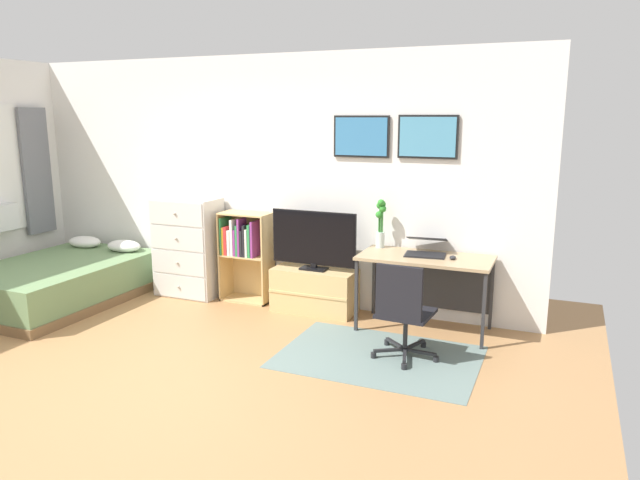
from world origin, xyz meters
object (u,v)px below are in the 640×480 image
Objects in this scene: laptop at (426,247)px; dresser at (188,247)px; office_chair at (403,309)px; bed at (59,281)px; bamboo_vase at (381,222)px; television at (314,240)px; desk at (427,268)px; bookshelf at (244,248)px; tv_stand at (315,290)px; computer_mouse at (453,258)px.

dresser is at bearing 173.63° from laptop.
laptop reaches higher than office_chair.
bamboo_vase is at bearing 14.33° from bed.
bed is 2.14× the size of television.
dresser is at bearing 166.48° from office_chair.
desk is 1.46× the size of office_chair.
bamboo_vase reaches higher than laptop.
bamboo_vase reaches higher than dresser.
television is 0.75× the size of desk.
dresser is 2.77m from laptop.
bookshelf is 1.07× the size of television.
desk is at bearing -1.29° from tv_stand.
bed is at bearing -175.22° from laptop.
computer_mouse is at bearing -4.64° from tv_stand.
bed is at bearing -155.99° from bookshelf.
dresser is (1.20, 0.79, 0.34)m from bed.
television is (1.58, -0.01, 0.21)m from dresser.
bamboo_vase is at bearing 7.87° from tv_stand.
desk is at bearing -1.98° from bookshelf.
bookshelf is 0.90m from television.
laptop is at bearing 0.27° from dresser.
office_chair is at bearing -17.57° from dresser.
bamboo_vase is (-0.49, 0.10, 0.20)m from laptop.
desk is 2.53× the size of bamboo_vase.
laptop is at bearing -11.11° from bamboo_vase.
dresser is 1.62m from tv_stand.
office_chair is 0.87m from computer_mouse.
bed is 2.00× the size of bookshelf.
computer_mouse is at bearing -19.56° from desk.
dresser is 2.29× the size of bamboo_vase.
bookshelf is (1.90, 0.85, 0.37)m from bed.
bamboo_vase is at bearing 162.25° from laptop.
bookshelf is at bearing -178.16° from bamboo_vase.
office_chair is (2.08, -0.94, -0.14)m from bookshelf.
tv_stand is at bearing 175.36° from computer_mouse.
bed is 4.33m from computer_mouse.
bookshelf is at bearing 172.06° from laptop.
laptop is (1.18, -0.00, 0.57)m from tv_stand.
office_chair is (3.98, -0.09, 0.23)m from bed.
bookshelf is 1.13× the size of tv_stand.
bookshelf is 0.80× the size of desk.
laptop reaches higher than tv_stand.
television is at bearing 148.01° from office_chair.
tv_stand is at bearing -2.92° from bookshelf.
television is (0.00, -0.02, 0.55)m from tv_stand.
office_chair is (-0.00, -0.87, -0.15)m from desk.
office_chair reaches higher than bed.
bookshelf is at bearing 176.01° from computer_mouse.
bed is 4.08m from desk.
desk is at bearing 10.84° from bed.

